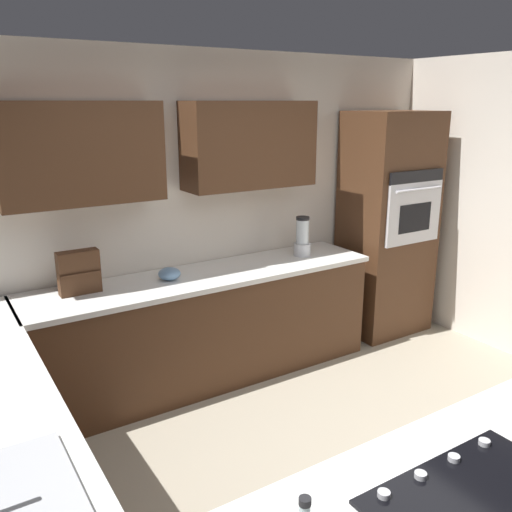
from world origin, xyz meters
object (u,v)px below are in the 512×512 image
sink_unit (6,509)px  mixing_bowl (169,274)px  wall_oven (388,225)px  cooktop (492,508)px  spice_rack (79,272)px  blender (302,239)px

sink_unit → mixing_bowl: 2.42m
wall_oven → cooktop: size_ratio=2.79×
sink_unit → spice_rack: size_ratio=2.27×
blender → spice_rack: (1.90, -0.06, 0.01)m
sink_unit → cooktop: (-1.36, 0.84, -0.01)m
sink_unit → cooktop: 1.60m
cooktop → spice_rack: (0.58, -2.85, 0.15)m
wall_oven → blender: wall_oven is taller
cooktop → blender: blender is taller
wall_oven → spice_rack: wall_oven is taller
sink_unit → blender: 3.32m
sink_unit → blender: (-2.68, -1.95, 0.13)m
cooktop → wall_oven: bearing=-130.0°
blender → mixing_bowl: size_ratio=2.04×
blender → sink_unit: bearing=36.1°
blender → spice_rack: blender is taller
wall_oven → mixing_bowl: size_ratio=12.50×
mixing_bowl → wall_oven: bearing=179.3°
mixing_bowl → spice_rack: 0.66m
wall_oven → blender: size_ratio=6.13×
cooktop → mixing_bowl: mixing_bowl is taller
wall_oven → cooktop: bearing=50.0°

